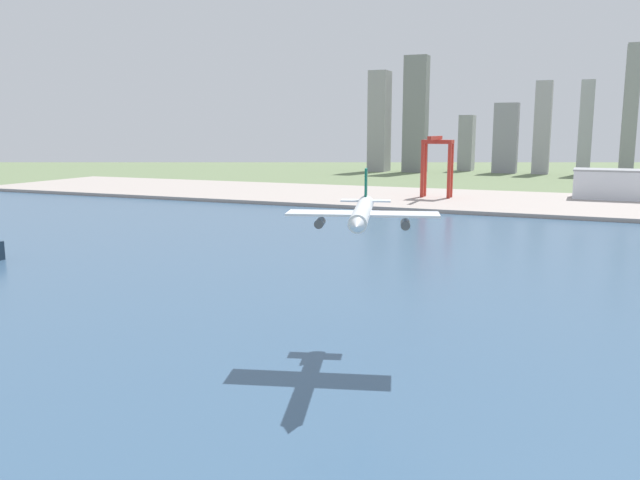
% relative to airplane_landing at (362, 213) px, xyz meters
% --- Properties ---
extents(ground_plane, '(2400.00, 2400.00, 0.00)m').
position_rel_airplane_landing_xyz_m(ground_plane, '(-10.07, 134.50, -32.64)').
color(ground_plane, '#63764F').
extents(water_bay, '(840.00, 360.00, 0.15)m').
position_rel_airplane_landing_xyz_m(water_bay, '(-10.07, 74.50, -32.57)').
color(water_bay, '#385675').
rests_on(water_bay, ground).
extents(industrial_pier, '(840.00, 140.00, 2.50)m').
position_rel_airplane_landing_xyz_m(industrial_pier, '(-10.07, 324.50, -31.39)').
color(industrial_pier, '#A59991').
rests_on(industrial_pier, ground).
extents(airplane_landing, '(34.41, 41.02, 12.13)m').
position_rel_airplane_landing_xyz_m(airplane_landing, '(0.00, 0.00, 0.00)').
color(airplane_landing, silver).
extents(port_crane_red, '(21.50, 35.66, 43.45)m').
position_rel_airplane_landing_xyz_m(port_crane_red, '(-55.42, 323.42, 0.15)').
color(port_crane_red, '#B72D23').
rests_on(port_crane_red, industrial_pier).
extents(warehouse_main, '(51.82, 29.02, 20.60)m').
position_rel_airplane_landing_xyz_m(warehouse_main, '(60.34, 362.63, -19.82)').
color(warehouse_main, silver).
rests_on(warehouse_main, industrial_pier).
extents(distant_skyline, '(362.09, 84.72, 138.44)m').
position_rel_airplane_landing_xyz_m(distant_skyline, '(-21.62, 645.45, 24.36)').
color(distant_skyline, '#939395').
rests_on(distant_skyline, ground).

